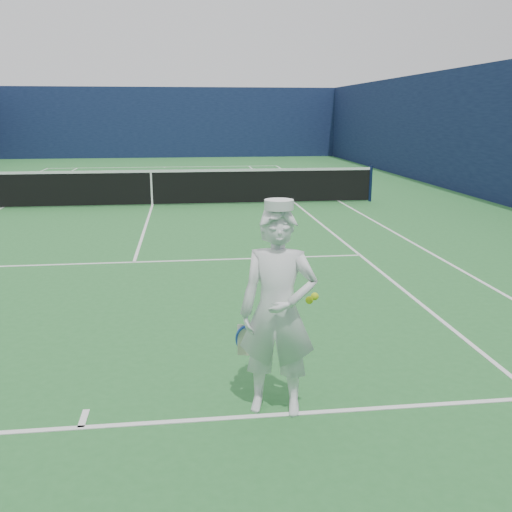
% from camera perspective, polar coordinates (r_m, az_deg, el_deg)
% --- Properties ---
extents(ground, '(80.00, 80.00, 0.00)m').
position_cam_1_polar(ground, '(16.54, -10.33, 4.99)').
color(ground, '#2A7032').
rests_on(ground, ground).
extents(court_markings, '(11.03, 23.83, 0.01)m').
position_cam_1_polar(court_markings, '(16.54, -10.33, 5.00)').
color(court_markings, white).
rests_on(court_markings, ground).
extents(windscreen_fence, '(20.12, 36.12, 4.00)m').
position_cam_1_polar(windscreen_fence, '(16.35, -10.64, 11.92)').
color(windscreen_fence, '#101A3B').
rests_on(windscreen_fence, ground).
extents(tennis_net, '(12.88, 0.09, 1.07)m').
position_cam_1_polar(tennis_net, '(16.46, -10.42, 6.89)').
color(tennis_net, '#141E4C').
rests_on(tennis_net, ground).
extents(tennis_player, '(0.76, 0.65, 1.88)m').
position_cam_1_polar(tennis_player, '(4.89, 2.20, -5.59)').
color(tennis_player, white).
rests_on(tennis_player, ground).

